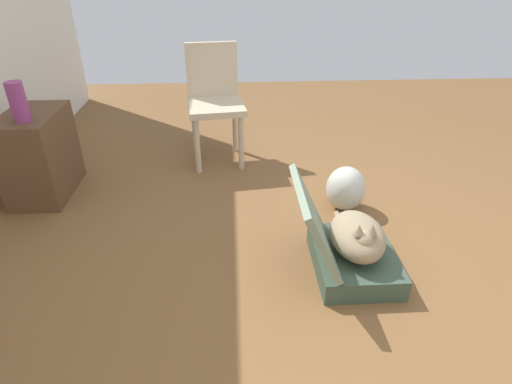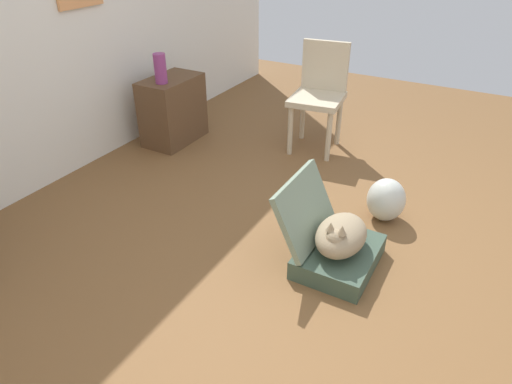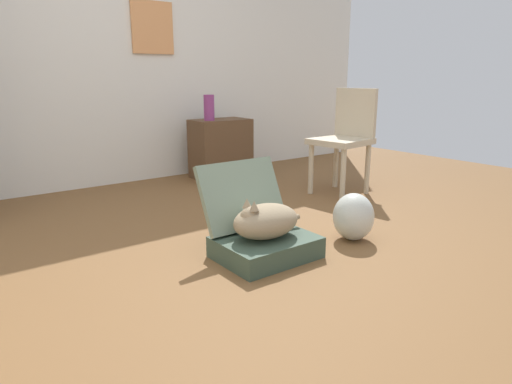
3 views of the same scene
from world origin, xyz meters
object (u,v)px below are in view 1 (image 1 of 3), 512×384
(cat, at_px, (357,236))
(chair, at_px, (215,99))
(plastic_bag_white, at_px, (346,188))
(vase_tall, at_px, (18,102))
(side_table, at_px, (40,155))
(suitcase_base, at_px, (353,259))

(cat, relative_size, chair, 0.53)
(plastic_bag_white, bearing_deg, cat, 170.95)
(vase_tall, distance_m, chair, 1.36)
(vase_tall, bearing_deg, side_table, 11.69)
(plastic_bag_white, height_order, chair, chair)
(chair, bearing_deg, cat, -69.72)
(cat, distance_m, side_table, 2.19)
(vase_tall, bearing_deg, chair, -60.01)
(cat, distance_m, vase_tall, 2.16)
(cat, relative_size, plastic_bag_white, 1.61)
(suitcase_base, height_order, cat, cat)
(plastic_bag_white, relative_size, vase_tall, 1.22)
(plastic_bag_white, relative_size, side_table, 0.51)
(chair, bearing_deg, side_table, -163.25)
(suitcase_base, bearing_deg, cat, 177.36)
(chair, bearing_deg, suitcase_base, -69.59)
(suitcase_base, relative_size, plastic_bag_white, 1.79)
(suitcase_base, distance_m, cat, 0.16)
(side_table, bearing_deg, vase_tall, -168.31)
(plastic_bag_white, bearing_deg, side_table, 80.79)
(suitcase_base, height_order, plastic_bag_white, plastic_bag_white)
(suitcase_base, bearing_deg, vase_tall, 67.32)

